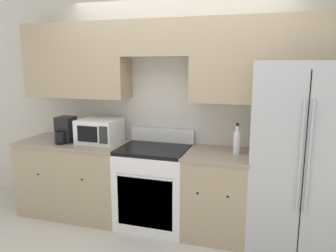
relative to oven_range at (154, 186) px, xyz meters
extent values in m
plane|color=beige|center=(0.16, -0.31, -0.45)|extent=(12.00, 12.00, 0.00)
cube|color=beige|center=(0.16, 0.35, 0.85)|extent=(8.00, 0.06, 2.60)
cube|color=tan|center=(-1.01, 0.15, 1.37)|extent=(1.26, 0.33, 0.85)
cube|color=tan|center=(0.00, 0.15, 1.61)|extent=(0.76, 0.33, 0.38)
cube|color=tan|center=(1.17, 0.15, 1.37)|extent=(1.58, 0.33, 0.85)
cube|color=tan|center=(-1.01, 0.00, -0.02)|extent=(1.26, 0.62, 0.86)
cube|color=gray|center=(-1.01, 0.00, 0.42)|extent=(1.28, 0.64, 0.03)
sphere|color=black|center=(-1.29, -0.31, 0.11)|extent=(0.03, 0.03, 0.03)
sphere|color=black|center=(-0.72, -0.31, 0.11)|extent=(0.03, 0.03, 0.03)
cube|color=tan|center=(0.70, 0.00, -0.02)|extent=(0.65, 0.62, 0.86)
cube|color=gray|center=(0.70, 0.00, 0.42)|extent=(0.67, 0.64, 0.03)
sphere|color=black|center=(0.56, -0.31, 0.11)|extent=(0.03, 0.03, 0.03)
sphere|color=black|center=(0.85, -0.31, 0.11)|extent=(0.03, 0.03, 0.03)
cube|color=white|center=(0.00, 0.00, -0.03)|extent=(0.76, 0.62, 0.85)
cube|color=black|center=(0.00, -0.30, -0.07)|extent=(0.60, 0.01, 0.55)
cube|color=black|center=(0.00, 0.00, 0.42)|extent=(0.76, 0.62, 0.04)
cube|color=white|center=(0.00, 0.28, 0.52)|extent=(0.76, 0.04, 0.16)
cylinder|color=silver|center=(0.00, -0.33, 0.21)|extent=(0.60, 0.02, 0.02)
cube|color=#B7B7BC|center=(1.49, 0.05, 0.46)|extent=(0.93, 0.73, 1.83)
cube|color=black|center=(1.49, -0.31, 0.46)|extent=(0.01, 0.01, 1.68)
cylinder|color=#B7B7BC|center=(1.46, -0.33, 0.55)|extent=(0.02, 0.02, 1.00)
cylinder|color=#B7B7BC|center=(1.53, -0.33, 0.55)|extent=(0.02, 0.02, 1.00)
cube|color=white|center=(-0.69, 0.06, 0.58)|extent=(0.45, 0.41, 0.27)
cube|color=black|center=(-0.73, -0.15, 0.58)|extent=(0.25, 0.01, 0.18)
cube|color=#262628|center=(-0.53, -0.15, 0.58)|extent=(0.10, 0.01, 0.19)
cylinder|color=silver|center=(0.88, 0.01, 0.56)|extent=(0.07, 0.07, 0.23)
cylinder|color=silver|center=(0.88, 0.01, 0.70)|extent=(0.03, 0.03, 0.06)
cylinder|color=black|center=(0.88, 0.01, 0.75)|extent=(0.03, 0.03, 0.03)
cube|color=black|center=(-1.07, -0.05, 0.59)|extent=(0.18, 0.20, 0.30)
cylinder|color=black|center=(-1.07, -0.16, 0.53)|extent=(0.13, 0.13, 0.13)
camera|label=1|loc=(1.17, -3.25, 1.35)|focal=35.00mm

